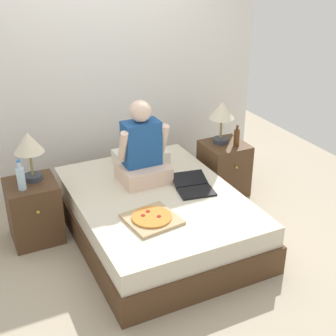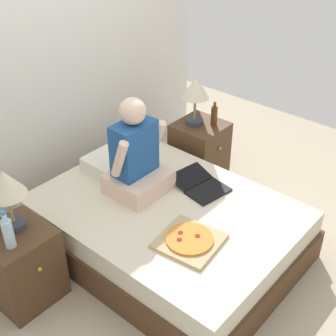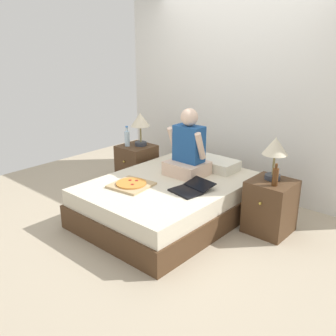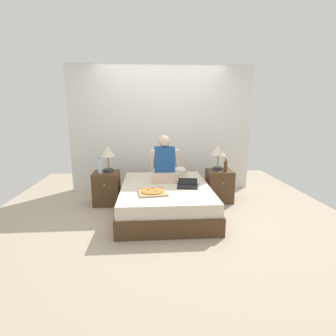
{
  "view_description": "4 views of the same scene",
  "coord_description": "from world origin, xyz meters",
  "px_view_note": "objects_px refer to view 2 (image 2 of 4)",
  "views": [
    {
      "loc": [
        -1.51,
        -3.35,
        2.49
      ],
      "look_at": [
        0.1,
        -0.04,
        0.7
      ],
      "focal_mm": 50.0,
      "sensor_mm": 36.0,
      "label": 1
    },
    {
      "loc": [
        -2.12,
        -1.83,
        2.61
      ],
      "look_at": [
        0.06,
        0.04,
        0.73
      ],
      "focal_mm": 50.0,
      "sensor_mm": 36.0,
      "label": 2
    },
    {
      "loc": [
        2.58,
        -2.94,
        1.96
      ],
      "look_at": [
        0.07,
        -0.11,
        0.65
      ],
      "focal_mm": 40.0,
      "sensor_mm": 36.0,
      "label": 3
    },
    {
      "loc": [
        -0.25,
        -4.05,
        1.62
      ],
      "look_at": [
        0.02,
        -0.25,
        0.79
      ],
      "focal_mm": 28.0,
      "sensor_mm": 36.0,
      "label": 4
    }
  ],
  "objects_px": {
    "water_bottle": "(8,233)",
    "nightstand_right": "(199,151)",
    "person_seated": "(136,158)",
    "bed": "(167,228)",
    "lamp_on_left_nightstand": "(5,187)",
    "laptop": "(202,186)",
    "pizza_box": "(189,240)",
    "lamp_on_right_nightstand": "(195,91)",
    "nightstand_left": "(21,265)",
    "beer_bottle": "(214,116)"
  },
  "relations": [
    {
      "from": "bed",
      "to": "nightstand_right",
      "type": "bearing_deg",
      "value": 24.32
    },
    {
      "from": "lamp_on_left_nightstand",
      "to": "nightstand_left",
      "type": "bearing_deg",
      "value": -128.63
    },
    {
      "from": "bed",
      "to": "pizza_box",
      "type": "relative_size",
      "value": 4.35
    },
    {
      "from": "water_bottle",
      "to": "lamp_on_right_nightstand",
      "type": "xyz_separation_m",
      "value": [
        2.07,
        0.14,
        0.22
      ]
    },
    {
      "from": "pizza_box",
      "to": "nightstand_right",
      "type": "bearing_deg",
      "value": 34.54
    },
    {
      "from": "nightstand_left",
      "to": "lamp_on_left_nightstand",
      "type": "height_order",
      "value": "lamp_on_left_nightstand"
    },
    {
      "from": "lamp_on_left_nightstand",
      "to": "nightstand_right",
      "type": "relative_size",
      "value": 0.79
    },
    {
      "from": "person_seated",
      "to": "lamp_on_right_nightstand",
      "type": "bearing_deg",
      "value": 11.16
    },
    {
      "from": "bed",
      "to": "lamp_on_right_nightstand",
      "type": "height_order",
      "value": "lamp_on_right_nightstand"
    },
    {
      "from": "lamp_on_left_nightstand",
      "to": "water_bottle",
      "type": "distance_m",
      "value": 0.28
    },
    {
      "from": "water_bottle",
      "to": "person_seated",
      "type": "height_order",
      "value": "person_seated"
    },
    {
      "from": "nightstand_left",
      "to": "beer_bottle",
      "type": "xyz_separation_m",
      "value": [
        2.09,
        -0.1,
        0.38
      ]
    },
    {
      "from": "lamp_on_right_nightstand",
      "to": "beer_bottle",
      "type": "xyz_separation_m",
      "value": [
        0.1,
        -0.15,
        -0.23
      ]
    },
    {
      "from": "nightstand_left",
      "to": "nightstand_right",
      "type": "relative_size",
      "value": 1.0
    },
    {
      "from": "nightstand_right",
      "to": "beer_bottle",
      "type": "distance_m",
      "value": 0.4
    },
    {
      "from": "lamp_on_right_nightstand",
      "to": "pizza_box",
      "type": "relative_size",
      "value": 1.01
    },
    {
      "from": "nightstand_left",
      "to": "lamp_on_right_nightstand",
      "type": "xyz_separation_m",
      "value": [
        1.99,
        0.05,
        0.61
      ]
    },
    {
      "from": "nightstand_right",
      "to": "person_seated",
      "type": "distance_m",
      "value": 1.11
    },
    {
      "from": "bed",
      "to": "beer_bottle",
      "type": "bearing_deg",
      "value": 18.27
    },
    {
      "from": "laptop",
      "to": "beer_bottle",
      "type": "bearing_deg",
      "value": 30.27
    },
    {
      "from": "beer_bottle",
      "to": "laptop",
      "type": "xyz_separation_m",
      "value": [
        -0.73,
        -0.43,
        -0.2
      ]
    },
    {
      "from": "nightstand_right",
      "to": "pizza_box",
      "type": "distance_m",
      "value": 1.5
    },
    {
      "from": "lamp_on_right_nightstand",
      "to": "beer_bottle",
      "type": "relative_size",
      "value": 1.96
    },
    {
      "from": "pizza_box",
      "to": "lamp_on_right_nightstand",
      "type": "bearing_deg",
      "value": 36.78
    },
    {
      "from": "lamp_on_right_nightstand",
      "to": "laptop",
      "type": "xyz_separation_m",
      "value": [
        -0.63,
        -0.58,
        -0.44
      ]
    },
    {
      "from": "water_bottle",
      "to": "pizza_box",
      "type": "bearing_deg",
      "value": -40.66
    },
    {
      "from": "laptop",
      "to": "pizza_box",
      "type": "distance_m",
      "value": 0.65
    },
    {
      "from": "laptop",
      "to": "pizza_box",
      "type": "xyz_separation_m",
      "value": [
        -0.56,
        -0.32,
        -0.0
      ]
    },
    {
      "from": "nightstand_left",
      "to": "lamp_on_right_nightstand",
      "type": "relative_size",
      "value": 1.27
    },
    {
      "from": "lamp_on_right_nightstand",
      "to": "lamp_on_left_nightstand",
      "type": "bearing_deg",
      "value": 180.0
    },
    {
      "from": "water_bottle",
      "to": "laptop",
      "type": "bearing_deg",
      "value": -16.9
    },
    {
      "from": "person_seated",
      "to": "water_bottle",
      "type": "bearing_deg",
      "value": 177.28
    },
    {
      "from": "water_bottle",
      "to": "lamp_on_right_nightstand",
      "type": "relative_size",
      "value": 0.61
    },
    {
      "from": "beer_bottle",
      "to": "person_seated",
      "type": "xyz_separation_m",
      "value": [
        -1.07,
        -0.04,
        0.06
      ]
    },
    {
      "from": "water_bottle",
      "to": "pizza_box",
      "type": "distance_m",
      "value": 1.18
    },
    {
      "from": "nightstand_right",
      "to": "beer_bottle",
      "type": "xyz_separation_m",
      "value": [
        0.07,
        -0.1,
        0.38
      ]
    },
    {
      "from": "beer_bottle",
      "to": "laptop",
      "type": "distance_m",
      "value": 0.87
    },
    {
      "from": "lamp_on_right_nightstand",
      "to": "laptop",
      "type": "height_order",
      "value": "lamp_on_right_nightstand"
    },
    {
      "from": "bed",
      "to": "lamp_on_left_nightstand",
      "type": "bearing_deg",
      "value": 152.43
    },
    {
      "from": "water_bottle",
      "to": "nightstand_right",
      "type": "bearing_deg",
      "value": 2.45
    },
    {
      "from": "water_bottle",
      "to": "lamp_on_right_nightstand",
      "type": "distance_m",
      "value": 2.09
    },
    {
      "from": "bed",
      "to": "water_bottle",
      "type": "xyz_separation_m",
      "value": [
        -1.09,
        0.37,
        0.47
      ]
    },
    {
      "from": "bed",
      "to": "person_seated",
      "type": "xyz_separation_m",
      "value": [
        0.01,
        0.31,
        0.51
      ]
    },
    {
      "from": "bed",
      "to": "person_seated",
      "type": "height_order",
      "value": "person_seated"
    },
    {
      "from": "nightstand_left",
      "to": "laptop",
      "type": "bearing_deg",
      "value": -21.2
    },
    {
      "from": "bed",
      "to": "pizza_box",
      "type": "distance_m",
      "value": 0.5
    },
    {
      "from": "lamp_on_left_nightstand",
      "to": "bed",
      "type": "bearing_deg",
      "value": -27.57
    },
    {
      "from": "water_bottle",
      "to": "laptop",
      "type": "distance_m",
      "value": 1.52
    },
    {
      "from": "bed",
      "to": "nightstand_left",
      "type": "distance_m",
      "value": 1.11
    },
    {
      "from": "nightstand_right",
      "to": "lamp_on_right_nightstand",
      "type": "xyz_separation_m",
      "value": [
        -0.03,
        0.05,
        0.61
      ]
    }
  ]
}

